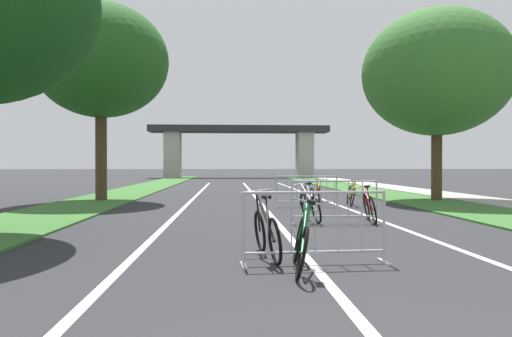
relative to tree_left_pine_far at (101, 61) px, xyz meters
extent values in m
cube|color=#386B2D|center=(-0.08, 7.53, -5.44)|extent=(2.79, 60.12, 0.05)
cube|color=#386B2D|center=(12.37, 7.53, -5.44)|extent=(2.79, 60.12, 0.05)
cube|color=#9E9B93|center=(14.84, 7.53, -5.42)|extent=(2.15, 60.12, 0.08)
cube|color=silver|center=(6.15, 0.33, -5.46)|extent=(0.14, 34.78, 0.01)
cube|color=silver|center=(8.80, 0.33, -5.46)|extent=(0.14, 34.78, 0.01)
cube|color=silver|center=(3.49, 0.33, -5.46)|extent=(0.14, 34.78, 0.01)
cube|color=#2D2D30|center=(6.15, 32.62, -0.18)|extent=(19.33, 3.12, 0.70)
cube|color=#ADA89E|center=(-1.03, 32.62, -3.00)|extent=(1.69, 2.40, 4.93)
cube|color=#ADA89E|center=(13.32, 32.62, -3.00)|extent=(1.69, 2.40, 4.93)
cylinder|color=#4C3823|center=(0.00, 0.00, -3.70)|extent=(0.44, 0.44, 3.52)
ellipsoid|color=#23561E|center=(0.00, 0.00, 0.02)|extent=(5.22, 5.22, 4.44)
cylinder|color=#4C3823|center=(13.07, -0.77, -4.04)|extent=(0.41, 0.41, 2.85)
ellipsoid|color=#38702D|center=(13.07, -0.77, -0.46)|extent=(5.75, 5.75, 4.89)
cylinder|color=#ADADB2|center=(5.16, -12.14, -4.94)|extent=(0.04, 0.04, 1.05)
cube|color=#ADADB2|center=(5.16, -12.14, -5.45)|extent=(0.08, 0.44, 0.03)
cylinder|color=#ADADB2|center=(7.20, -12.02, -4.94)|extent=(0.04, 0.04, 1.05)
cube|color=#ADADB2|center=(7.20, -12.02, -5.45)|extent=(0.08, 0.44, 0.03)
cylinder|color=#ADADB2|center=(6.18, -12.08, -4.43)|extent=(2.05, 0.16, 0.04)
cylinder|color=#ADADB2|center=(6.18, -12.08, -5.28)|extent=(2.05, 0.16, 0.04)
cylinder|color=#ADADB2|center=(5.50, -12.12, -4.85)|extent=(0.02, 0.02, 0.87)
cylinder|color=#ADADB2|center=(5.84, -12.10, -4.85)|extent=(0.02, 0.02, 0.87)
cylinder|color=#ADADB2|center=(6.18, -12.08, -4.85)|extent=(0.02, 0.02, 0.87)
cylinder|color=#ADADB2|center=(6.52, -12.06, -4.85)|extent=(0.02, 0.02, 0.87)
cylinder|color=#ADADB2|center=(6.86, -12.04, -4.85)|extent=(0.02, 0.02, 0.87)
cylinder|color=#ADADB2|center=(6.48, -7.49, -4.94)|extent=(0.04, 0.04, 1.05)
cube|color=#ADADB2|center=(6.48, -7.49, -5.45)|extent=(0.07, 0.44, 0.03)
cylinder|color=#ADADB2|center=(8.53, -7.53, -4.94)|extent=(0.04, 0.04, 1.05)
cube|color=#ADADB2|center=(8.53, -7.53, -5.45)|extent=(0.07, 0.44, 0.03)
cylinder|color=#ADADB2|center=(7.50, -7.51, -4.43)|extent=(2.05, 0.08, 0.04)
cylinder|color=#ADADB2|center=(7.50, -7.51, -5.28)|extent=(2.05, 0.08, 0.04)
cylinder|color=#ADADB2|center=(6.82, -7.50, -4.85)|extent=(0.02, 0.02, 0.87)
cylinder|color=#ADADB2|center=(7.16, -7.51, -4.85)|extent=(0.02, 0.02, 0.87)
cylinder|color=#ADADB2|center=(7.50, -7.51, -4.85)|extent=(0.02, 0.02, 0.87)
cylinder|color=#ADADB2|center=(7.84, -7.52, -4.85)|extent=(0.02, 0.02, 0.87)
cylinder|color=#ADADB2|center=(8.19, -7.53, -4.85)|extent=(0.02, 0.02, 0.87)
cylinder|color=#ADADB2|center=(6.57, -2.93, -4.94)|extent=(0.04, 0.04, 1.05)
cube|color=#ADADB2|center=(6.57, -2.93, -5.45)|extent=(0.07, 0.44, 0.03)
cylinder|color=#ADADB2|center=(8.62, -2.96, -4.94)|extent=(0.04, 0.04, 1.05)
cube|color=#ADADB2|center=(8.62, -2.96, -5.45)|extent=(0.07, 0.44, 0.03)
cylinder|color=#ADADB2|center=(7.59, -2.95, -4.43)|extent=(2.05, 0.07, 0.04)
cylinder|color=#ADADB2|center=(7.59, -2.95, -5.28)|extent=(2.05, 0.07, 0.04)
cylinder|color=#ADADB2|center=(6.91, -2.94, -4.85)|extent=(0.02, 0.02, 0.87)
cylinder|color=#ADADB2|center=(7.25, -2.94, -4.85)|extent=(0.02, 0.02, 0.87)
cylinder|color=#ADADB2|center=(7.59, -2.95, -4.85)|extent=(0.02, 0.02, 0.87)
cylinder|color=#ADADB2|center=(7.93, -2.95, -4.85)|extent=(0.02, 0.02, 0.87)
cylinder|color=#ADADB2|center=(8.27, -2.96, -4.85)|extent=(0.02, 0.02, 0.87)
torus|color=black|center=(7.05, -7.54, -5.12)|extent=(0.25, 0.70, 0.68)
torus|color=black|center=(6.95, -6.52, -5.12)|extent=(0.25, 0.70, 0.68)
cylinder|color=silver|center=(6.94, -7.06, -4.83)|extent=(0.26, 0.98, 0.62)
cylinder|color=silver|center=(6.97, -7.25, -4.83)|extent=(0.18, 0.13, 0.68)
cylinder|color=silver|center=(7.04, -7.37, -5.14)|extent=(0.05, 0.33, 0.08)
cylinder|color=silver|center=(6.89, -6.55, -4.83)|extent=(0.15, 0.10, 0.59)
cube|color=black|center=(6.90, -7.30, -4.50)|extent=(0.13, 0.25, 0.07)
cylinder|color=#99999E|center=(6.84, -6.58, -4.53)|extent=(0.46, 0.07, 0.12)
torus|color=black|center=(5.85, -13.00, -5.12)|extent=(0.26, 0.70, 0.68)
torus|color=black|center=(5.98, -11.94, -5.12)|extent=(0.26, 0.70, 0.68)
cylinder|color=#1E7238|center=(5.97, -12.50, -4.84)|extent=(0.27, 1.03, 0.59)
cylinder|color=#1E7238|center=(5.94, -12.70, -4.84)|extent=(0.18, 0.14, 0.67)
cylinder|color=#1E7238|center=(5.87, -12.83, -5.15)|extent=(0.06, 0.35, 0.08)
cylinder|color=#1E7238|center=(6.03, -11.97, -4.84)|extent=(0.15, 0.11, 0.56)
cube|color=black|center=(6.01, -12.75, -4.51)|extent=(0.13, 0.25, 0.07)
cylinder|color=#99999E|center=(6.08, -12.00, -4.57)|extent=(0.42, 0.08, 0.11)
torus|color=black|center=(8.02, -2.89, -5.14)|extent=(0.27, 0.66, 0.64)
torus|color=black|center=(8.26, -1.88, -5.14)|extent=(0.27, 0.66, 0.64)
cylinder|color=orange|center=(8.10, -2.40, -4.87)|extent=(0.20, 1.00, 0.57)
cylinder|color=orange|center=(8.06, -2.60, -4.88)|extent=(0.15, 0.10, 0.62)
cylinder|color=orange|center=(8.06, -2.73, -5.16)|extent=(0.11, 0.33, 0.08)
cylinder|color=orange|center=(8.22, -1.90, -4.87)|extent=(0.12, 0.07, 0.54)
cube|color=black|center=(8.01, -2.62, -4.57)|extent=(0.16, 0.26, 0.06)
cylinder|color=#99999E|center=(8.18, -1.92, -4.60)|extent=(0.54, 0.15, 0.10)
torus|color=black|center=(9.28, -2.04, -5.12)|extent=(0.27, 0.70, 0.68)
torus|color=black|center=(9.12, -3.12, -5.12)|extent=(0.27, 0.70, 0.68)
cylinder|color=gold|center=(9.26, -2.56, -4.82)|extent=(0.07, 1.06, 0.64)
cylinder|color=gold|center=(9.28, -2.36, -4.88)|extent=(0.17, 0.11, 0.59)
cylinder|color=gold|center=(9.25, -2.22, -5.14)|extent=(0.09, 0.35, 0.08)
cylinder|color=gold|center=(9.18, -3.10, -4.82)|extent=(0.16, 0.07, 0.61)
cube|color=black|center=(9.34, -2.33, -4.59)|extent=(0.14, 0.25, 0.07)
cylinder|color=#99999E|center=(9.25, -3.08, -4.51)|extent=(0.46, 0.09, 0.12)
torus|color=black|center=(7.56, -3.88, -5.11)|extent=(0.21, 0.70, 0.69)
torus|color=black|center=(7.49, -2.80, -5.11)|extent=(0.21, 0.70, 0.69)
cylinder|color=#B7B7BC|center=(7.57, -3.36, -4.82)|extent=(0.07, 1.06, 0.61)
cylinder|color=#B7B7BC|center=(7.58, -3.57, -4.87)|extent=(0.15, 0.12, 0.59)
cylinder|color=#B7B7BC|center=(7.54, -3.71, -5.14)|extent=(0.06, 0.35, 0.08)
cylinder|color=#B7B7BC|center=(7.54, -2.82, -4.82)|extent=(0.14, 0.09, 0.59)
cube|color=black|center=(7.63, -3.61, -4.58)|extent=(0.12, 0.25, 0.07)
cylinder|color=#99999E|center=(7.59, -2.84, -4.53)|extent=(0.51, 0.06, 0.11)
torus|color=black|center=(8.41, -7.64, -5.12)|extent=(0.26, 0.70, 0.68)
torus|color=black|center=(8.55, -6.60, -5.12)|extent=(0.26, 0.70, 0.68)
cylinder|color=red|center=(8.43, -7.14, -4.86)|extent=(0.08, 1.02, 0.56)
cylinder|color=red|center=(8.40, -7.34, -4.87)|extent=(0.17, 0.10, 0.61)
cylinder|color=red|center=(8.43, -7.48, -5.15)|extent=(0.08, 0.34, 0.08)
cylinder|color=red|center=(8.50, -6.62, -4.86)|extent=(0.15, 0.08, 0.53)
cube|color=black|center=(8.34, -7.37, -4.57)|extent=(0.14, 0.25, 0.07)
cylinder|color=#99999E|center=(8.45, -6.64, -4.60)|extent=(0.46, 0.09, 0.12)
torus|color=black|center=(5.60, -12.11, -5.12)|extent=(0.21, 0.69, 0.68)
torus|color=black|center=(5.46, -11.10, -5.12)|extent=(0.21, 0.69, 0.68)
cylinder|color=black|center=(5.50, -11.64, -4.79)|extent=(0.25, 0.98, 0.69)
cylinder|color=black|center=(5.53, -11.83, -4.84)|extent=(0.11, 0.13, 0.67)
cylinder|color=black|center=(5.58, -11.95, -5.15)|extent=(0.07, 0.33, 0.08)
cylinder|color=black|center=(5.43, -11.13, -4.79)|extent=(0.11, 0.10, 0.66)
cube|color=black|center=(5.50, -11.87, -4.51)|extent=(0.14, 0.25, 0.06)
cylinder|color=#99999E|center=(5.40, -11.16, -4.46)|extent=(0.48, 0.09, 0.08)
camera|label=1|loc=(4.95, -18.73, -4.04)|focal=33.16mm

